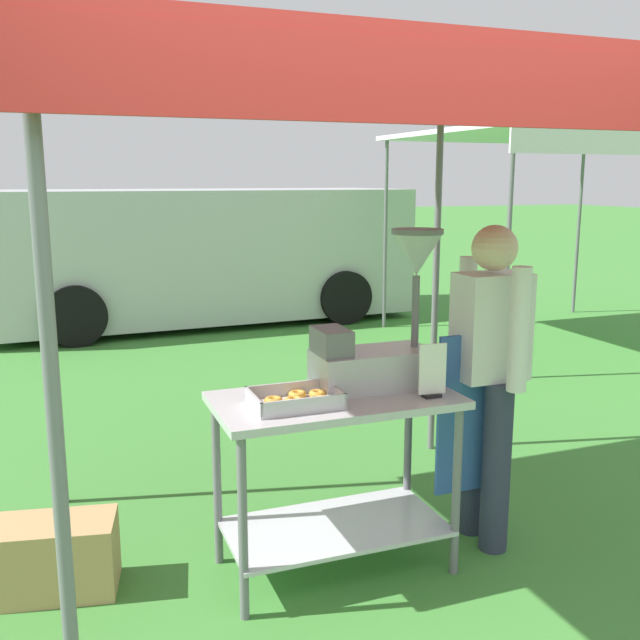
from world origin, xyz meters
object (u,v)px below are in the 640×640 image
at_px(supply_crate, 54,557).
at_px(neighbour_tent, 560,139).
at_px(donut_fryer, 382,335).
at_px(donut_tray, 295,401).
at_px(stall_canopy, 328,97).
at_px(donut_cart, 335,448).
at_px(menu_sign, 432,375).
at_px(vendor, 488,370).
at_px(van_silver, 201,253).

relative_size(supply_crate, neighbour_tent, 0.19).
bearing_deg(donut_fryer, donut_tray, -163.57).
distance_m(stall_canopy, donut_tray, 1.32).
relative_size(stall_canopy, donut_cart, 2.32).
height_order(donut_tray, supply_crate, donut_tray).
height_order(donut_fryer, neighbour_tent, neighbour_tent).
height_order(stall_canopy, neighbour_tent, neighbour_tent).
height_order(donut_tray, neighbour_tent, neighbour_tent).
xyz_separation_m(menu_sign, neighbour_tent, (3.72, 3.88, 1.29)).
xyz_separation_m(menu_sign, vendor, (0.40, 0.15, -0.05)).
bearing_deg(van_silver, donut_fryer, -93.52).
height_order(donut_fryer, van_silver, van_silver).
xyz_separation_m(supply_crate, neighbour_tent, (5.37, 3.46, 2.08)).
bearing_deg(vendor, donut_tray, -177.17).
bearing_deg(supply_crate, donut_tray, -17.25).
xyz_separation_m(stall_canopy, van_silver, (0.65, 6.21, -1.29)).
bearing_deg(donut_fryer, supply_crate, 173.27).
relative_size(donut_tray, van_silver, 0.07).
bearing_deg(donut_cart, stall_canopy, 90.00).
relative_size(vendor, van_silver, 0.30).
xyz_separation_m(donut_cart, vendor, (0.80, -0.01, 0.30)).
bearing_deg(supply_crate, stall_canopy, -7.23).
bearing_deg(menu_sign, supply_crate, 165.76).
bearing_deg(stall_canopy, donut_tray, -143.22).
relative_size(menu_sign, vendor, 0.15).
bearing_deg(donut_tray, vendor, 2.83).
relative_size(stall_canopy, menu_sign, 10.36).
height_order(menu_sign, supply_crate, menu_sign).
bearing_deg(supply_crate, menu_sign, -14.24).
bearing_deg(menu_sign, vendor, 20.72).
relative_size(donut_cart, menu_sign, 4.46).
relative_size(vendor, neighbour_tent, 0.52).
distance_m(donut_tray, neighbour_tent, 5.92).
distance_m(donut_cart, supply_crate, 1.35).
xyz_separation_m(donut_cart, neighbour_tent, (4.13, 3.72, 1.64)).
bearing_deg(menu_sign, donut_fryer, 120.30).
relative_size(stall_canopy, neighbour_tent, 0.83).
relative_size(menu_sign, supply_crate, 0.42).
bearing_deg(donut_fryer, menu_sign, -59.70).
relative_size(donut_tray, donut_fryer, 0.52).
height_order(donut_tray, van_silver, van_silver).
xyz_separation_m(donut_cart, menu_sign, (0.41, -0.16, 0.35)).
bearing_deg(vendor, van_silver, 91.39).
xyz_separation_m(donut_fryer, menu_sign, (0.14, -0.24, -0.15)).
relative_size(donut_tray, vendor, 0.24).
bearing_deg(donut_tray, stall_canopy, 36.78).
xyz_separation_m(stall_canopy, donut_fryer, (0.26, -0.02, -1.07)).
bearing_deg(supply_crate, vendor, -7.51).
height_order(vendor, neighbour_tent, neighbour_tent).
bearing_deg(donut_tray, neighbour_tent, 41.03).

